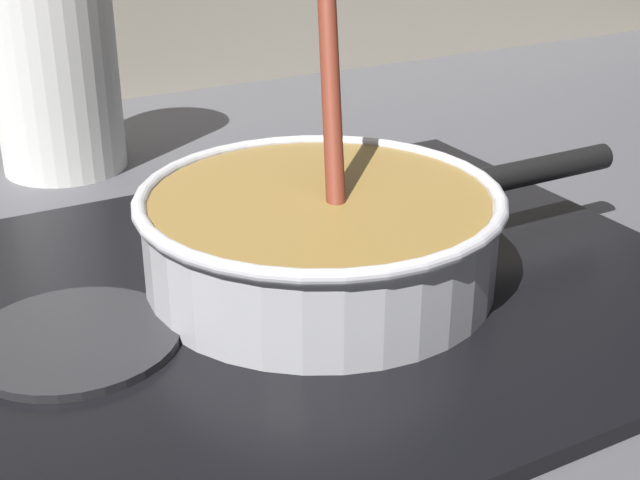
{
  "coord_description": "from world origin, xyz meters",
  "views": [
    {
      "loc": [
        -0.19,
        -0.35,
        0.31
      ],
      "look_at": [
        0.09,
        0.17,
        0.05
      ],
      "focal_mm": 49.76,
      "sensor_mm": 36.0,
      "label": 1
    }
  ],
  "objects": [
    {
      "name": "hob_plate",
      "position": [
        0.09,
        0.17,
        0.01
      ],
      "size": [
        0.56,
        0.48,
        0.01
      ],
      "primitive_type": "cube",
      "color": "black",
      "rests_on": "ground"
    },
    {
      "name": "burner_ring",
      "position": [
        0.09,
        0.17,
        0.02
      ],
      "size": [
        0.2,
        0.2,
        0.01
      ],
      "primitive_type": "torus",
      "color": "#592D0C",
      "rests_on": "hob_plate"
    },
    {
      "name": "spare_burner",
      "position": [
        -0.09,
        0.17,
        0.01
      ],
      "size": [
        0.14,
        0.14,
        0.01
      ],
      "primitive_type": "cylinder",
      "color": "#262628",
      "rests_on": "hob_plate"
    },
    {
      "name": "cooking_pan",
      "position": [
        0.1,
        0.17,
        0.05
      ],
      "size": [
        0.42,
        0.27,
        0.24
      ],
      "color": "silver",
      "rests_on": "hob_plate"
    },
    {
      "name": "paper_towel_roll",
      "position": [
        0.0,
        0.55,
        0.12
      ],
      "size": [
        0.13,
        0.13,
        0.25
      ],
      "primitive_type": "cylinder",
      "color": "white",
      "rests_on": "ground"
    }
  ]
}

